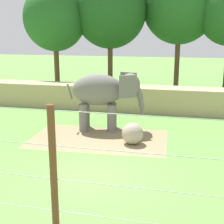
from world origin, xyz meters
The scene contains 9 objects.
ground_plane centered at (0.00, 0.00, 0.00)m, with size 120.00×120.00×0.00m, color #609342.
dirt_patch centered at (-0.90, 4.25, 0.00)m, with size 6.78×4.01×0.01m, color #937F5B.
embankment_wall centered at (0.00, 10.75, 0.83)m, with size 36.00×1.80×1.66m, color tan.
elephant centered at (-1.05, 5.92, 2.07)m, with size 4.19×2.04×3.13m.
enrichment_ball centered at (0.88, 3.92, 0.52)m, with size 1.04×1.04×1.04m, color tan.
cable_fence centered at (0.01, -3.43, 1.77)m, with size 12.17×0.19×3.52m.
tree_far_left centered at (-7.82, 15.58, 6.37)m, with size 5.25×5.25×9.15m.
tree_behind_wall centered at (2.36, 18.71, 7.48)m, with size 6.33×6.33×10.83m.
tree_right_of_centre centered at (-3.38, 17.10, 7.08)m, with size 6.23×6.23×10.37m.
Camera 1 is at (3.23, -10.41, 5.22)m, focal length 50.95 mm.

